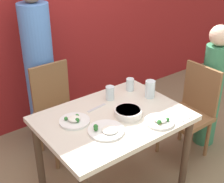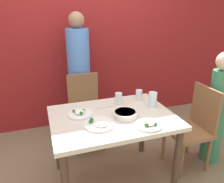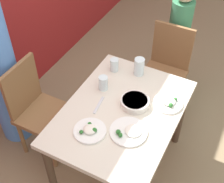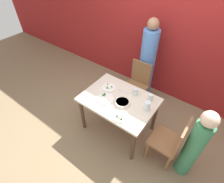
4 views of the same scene
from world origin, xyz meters
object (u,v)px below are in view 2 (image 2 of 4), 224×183
bowl_curry (125,114)px  glass_water_tall (139,95)px  chair_adult_spot (86,108)px  chair_child_spot (194,125)px  plate_rice_adult (80,114)px  person_adult (80,80)px  person_child (217,111)px

bowl_curry → glass_water_tall: 0.43m
chair_adult_spot → chair_child_spot: bearing=-38.4°
chair_adult_spot → bowl_curry: bearing=-76.4°
chair_child_spot → glass_water_tall: bearing=-120.2°
bowl_curry → glass_water_tall: bearing=48.0°
bowl_curry → plate_rice_adult: 0.41m
chair_adult_spot → glass_water_tall: size_ratio=8.14×
bowl_curry → chair_child_spot: bearing=1.4°
person_adult → plate_rice_adult: bearing=-100.8°
person_child → bowl_curry: size_ratio=5.80×
person_adult → bowl_curry: size_ratio=7.49×
glass_water_tall → person_adult: bearing=120.9°
chair_adult_spot → glass_water_tall: bearing=-45.4°
chair_adult_spot → plate_rice_adult: (-0.18, -0.64, 0.26)m
chair_child_spot → bowl_curry: (-0.79, -0.02, 0.27)m
person_adult → person_child: (1.26, -1.09, -0.15)m
chair_adult_spot → person_child: size_ratio=0.72×
chair_child_spot → person_child: (0.27, -0.00, 0.13)m
chair_child_spot → person_child: size_ratio=0.72×
plate_rice_adult → bowl_curry: bearing=-23.6°
person_adult → plate_rice_adult: (-0.18, -0.95, -0.01)m
chair_child_spot → person_child: 0.30m
plate_rice_adult → glass_water_tall: (0.66, 0.15, 0.04)m
bowl_curry → chair_adult_spot: bearing=103.6°
person_adult → plate_rice_adult: size_ratio=7.08×
person_child → glass_water_tall: (-0.78, 0.30, 0.17)m
person_adult → chair_adult_spot: bearing=-90.0°
chair_adult_spot → plate_rice_adult: chair_adult_spot is taller
chair_adult_spot → chair_child_spot: same height
chair_child_spot → person_adult: bearing=-137.9°
chair_child_spot → chair_adult_spot: bearing=-128.4°
person_adult → bowl_curry: bearing=-80.1°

